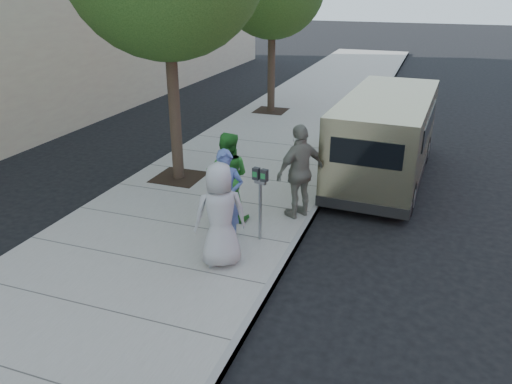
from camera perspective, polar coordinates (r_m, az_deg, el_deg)
ground at (r=10.17m, az=-3.60°, el=-5.31°), size 120.00×120.00×0.00m
sidewalk at (r=10.54m, az=-8.63°, el=-4.03°), size 5.00×60.00×0.15m
curb_face at (r=9.72m, az=4.28°, el=-6.28°), size 0.12×60.00×0.16m
parking_meter at (r=9.36m, az=0.48°, el=0.36°), size 0.32×0.17×1.47m
van at (r=13.27m, az=14.62°, el=6.28°), size 2.25×6.03×2.21m
person_officer at (r=9.45m, az=-3.47°, el=-0.48°), size 0.76×0.61×1.82m
person_green_shirt at (r=10.28m, az=-3.28°, el=1.75°), size 1.01×0.84×1.89m
person_gray_shirt at (r=8.61m, az=-4.11°, el=-2.67°), size 1.10×1.00×1.89m
person_striped_polo at (r=10.42m, az=5.06°, el=2.35°), size 1.09×1.25×2.02m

